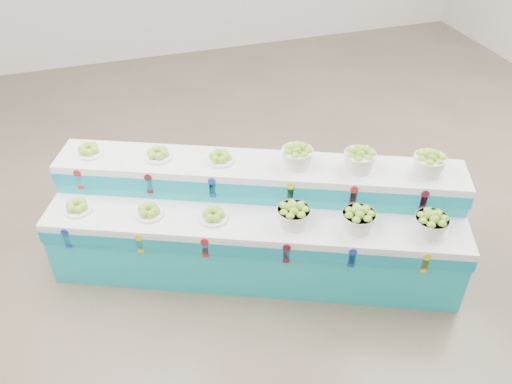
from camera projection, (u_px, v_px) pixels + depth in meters
ground at (301, 228)px, 5.65m from camera, size 10.00×10.00×0.00m
display_stand at (256, 222)px, 4.94m from camera, size 3.85×2.39×1.02m
plate_lower_left at (77, 206)px, 4.72m from camera, size 0.34×0.34×0.10m
plate_lower_mid at (149, 211)px, 4.67m from camera, size 0.34×0.34×0.10m
plate_lower_right at (213, 215)px, 4.63m from camera, size 0.34×0.34×0.10m
basket_lower_left at (294, 215)px, 4.54m from camera, size 0.38×0.38×0.22m
basket_lower_mid at (358, 219)px, 4.49m from camera, size 0.38×0.38×0.22m
basket_lower_right at (431, 223)px, 4.45m from camera, size 0.38×0.38×0.22m
plate_upper_left at (89, 149)px, 4.91m from camera, size 0.34×0.34×0.10m
plate_upper_mid at (158, 153)px, 4.86m from camera, size 0.34×0.34×0.10m
plate_upper_right at (220, 157)px, 4.81m from camera, size 0.34×0.34×0.10m
basket_upper_left at (297, 156)px, 4.72m from camera, size 0.38×0.38×0.22m
basket_upper_mid at (360, 159)px, 4.68m from camera, size 0.38×0.38×0.22m
basket_upper_right at (429, 163)px, 4.63m from camera, size 0.38×0.38×0.22m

